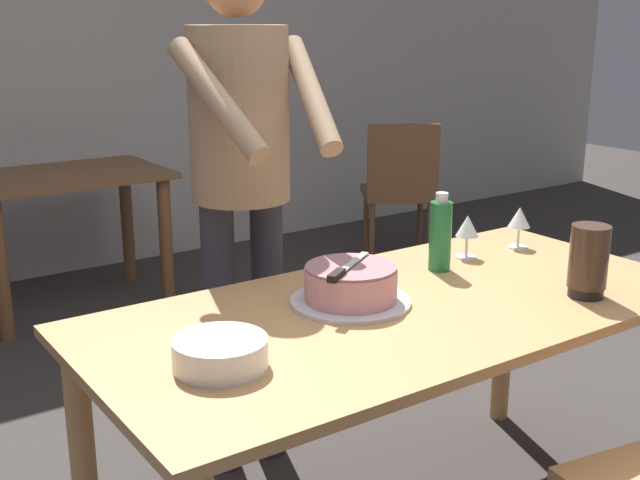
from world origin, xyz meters
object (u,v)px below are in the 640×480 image
Objects in this scene: cake_on_platter at (351,286)px; wine_glass_near at (467,228)px; hurricane_lamp at (588,261)px; cake_knife at (342,271)px; plate_stack at (220,353)px; main_dining_table at (402,339)px; water_bottle at (440,235)px; background_table at (67,203)px; person_cutting_cake at (241,162)px; wine_glass_far at (519,219)px; background_chair_1 at (400,186)px.

wine_glass_near reaches higher than cake_on_platter.
hurricane_lamp reaches higher than wine_glass_near.
plate_stack is at bearing -163.39° from cake_knife.
plate_stack is at bearing -164.22° from wine_glass_near.
water_bottle is (0.30, 0.18, 0.22)m from main_dining_table.
plate_stack is at bearing -100.17° from background_table.
main_dining_table is at bearing -76.95° from person_cutting_cake.
hurricane_lamp is at bearing -77.46° from background_table.
plate_stack reaches higher than background_table.
wine_glass_near is 0.77m from person_cutting_cake.
cake_on_platter is at bearing -171.63° from wine_glass_far.
wine_glass_near is at bearing -33.69° from person_cutting_cake.
plate_stack is 3.37m from background_chair_1.
cake_knife is 0.14× the size of person_cutting_cake.
plate_stack is at bearing -164.32° from water_bottle.
main_dining_table is at bearing -149.22° from water_bottle.
wine_glass_far is at bearing 10.27° from cake_knife.
wine_glass_far reaches higher than cake_on_platter.
cake_on_platter is 0.83m from wine_glass_far.
plate_stack is 1.53× the size of wine_glass_far.
water_bottle is at bearing -175.31° from wine_glass_far.
hurricane_lamp is (0.01, -0.47, 0.00)m from wine_glass_near.
person_cutting_cake is 1.72× the size of background_table.
wine_glass_near is (1.08, 0.31, 0.07)m from plate_stack.
cake_on_platter is 1.55× the size of plate_stack.
background_chair_1 is (2.00, 1.56, -0.58)m from person_cutting_cake.
background_table is (0.03, 2.48, -0.29)m from cake_knife.
water_bottle is at bearing -163.66° from wine_glass_near.
cake_on_platter is at bearing 141.62° from main_dining_table.
person_cutting_cake reaches higher than cake_on_platter.
person_cutting_cake is at bearing 87.24° from cake_knife.
wine_glass_far is 2.32m from background_chair_1.
person_cutting_cake is at bearing -90.09° from background_table.
hurricane_lamp is (0.59, -0.34, 0.06)m from cake_on_platter.
person_cutting_cake is at bearing 146.31° from wine_glass_near.
wine_glass_far is 0.58× the size of water_bottle.
background_table is (-0.03, 2.44, -0.22)m from cake_on_platter.
cake_knife is at bearing 155.33° from hurricane_lamp.
background_table is (-0.14, 2.54, -0.07)m from main_dining_table.
background_chair_1 is (1.38, 1.97, -0.36)m from wine_glass_near.
background_chair_1 reaches higher than cake_on_platter.
plate_stack is at bearing -137.33° from background_chair_1.
cake_knife is 0.46m from plate_stack.
water_bottle is (0.91, 0.26, 0.08)m from plate_stack.
cake_knife is 0.67m from wine_glass_near.
wine_glass_near is at bearing -75.14° from background_table.
wine_glass_near reaches higher than cake_knife.
cake_on_platter reaches higher than background_table.
person_cutting_cake reaches higher than cake_knife.
person_cutting_cake is at bearing 153.31° from wine_glass_far.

